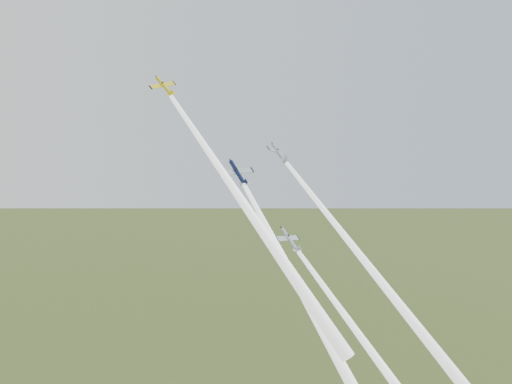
% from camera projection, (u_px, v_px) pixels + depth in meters
% --- Properties ---
extents(plane_yellow, '(8.84, 7.02, 6.88)m').
position_uv_depth(plane_yellow, '(164.00, 86.00, 135.34)').
color(plane_yellow, yellow).
extents(smoke_trail_yellow, '(16.14, 45.45, 47.41)m').
position_uv_depth(smoke_trail_yellow, '(250.00, 213.00, 120.68)').
color(smoke_trail_yellow, white).
extents(plane_navy, '(9.65, 7.77, 7.70)m').
position_uv_depth(plane_navy, '(238.00, 173.00, 135.40)').
color(plane_navy, '#0C1437').
extents(smoke_trail_navy, '(6.89, 47.61, 48.23)m').
position_uv_depth(smoke_trail_navy, '(316.00, 318.00, 117.07)').
color(smoke_trail_navy, white).
extents(plane_silver_right, '(7.96, 8.90, 8.00)m').
position_uv_depth(plane_silver_right, '(279.00, 153.00, 149.26)').
color(plane_silver_right, '#A4A9B1').
extents(smoke_trail_silver_right, '(19.78, 43.39, 46.50)m').
position_uv_depth(smoke_trail_silver_right, '(372.00, 270.00, 136.58)').
color(smoke_trail_silver_right, white).
extents(plane_silver_low, '(9.08, 8.66, 6.88)m').
position_uv_depth(plane_silver_low, '(290.00, 240.00, 133.27)').
color(plane_silver_low, '#A2A7AF').
extents(smoke_trail_silver_low, '(18.32, 44.08, 46.69)m').
position_uv_depth(smoke_trail_silver_low, '(394.00, 383.00, 119.85)').
color(smoke_trail_silver_low, white).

